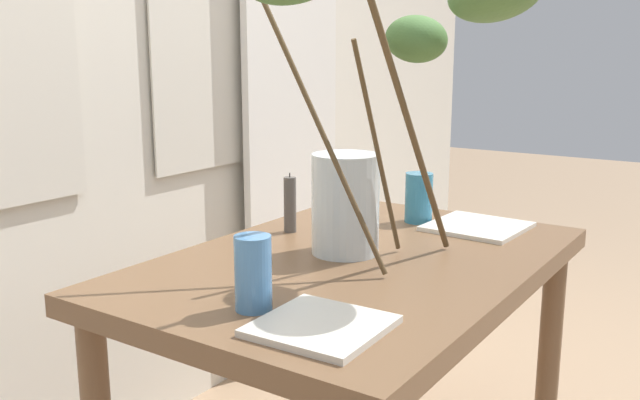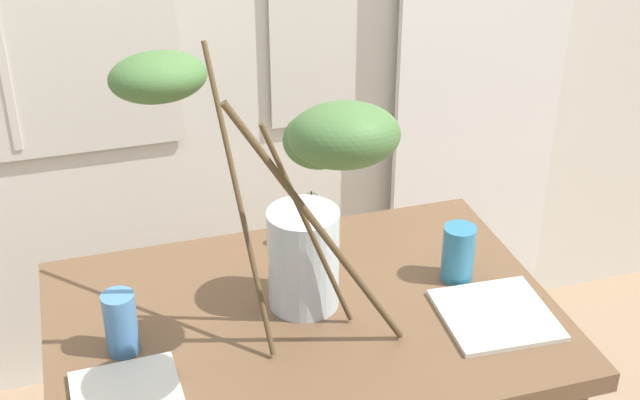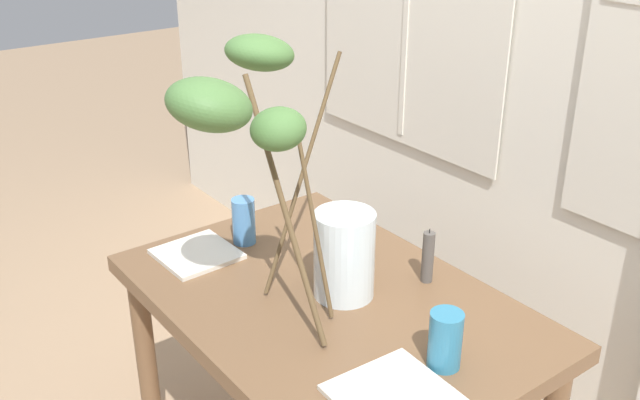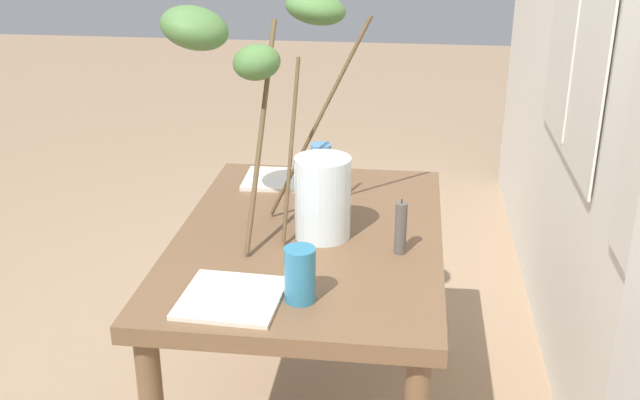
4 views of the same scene
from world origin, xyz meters
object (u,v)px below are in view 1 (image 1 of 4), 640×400
Objects in this scene: drinking_glass_blue_left at (253,273)px; pillar_candle at (290,205)px; plate_square_left at (321,326)px; dining_table at (356,295)px; drinking_glass_blue_right at (419,198)px; vase_with_branches at (375,110)px; plate_square_right at (477,226)px.

pillar_candle reaches higher than drinking_glass_blue_left.
plate_square_left is 1.33× the size of pillar_candle.
pillar_candle reaches higher than dining_table.
plate_square_left is (-0.42, -0.18, 0.10)m from dining_table.
plate_square_left is at bearing -165.62° from drinking_glass_blue_right.
dining_table is at bearing -110.09° from pillar_candle.
plate_square_left is (-0.01, -0.16, -0.07)m from drinking_glass_blue_left.
drinking_glass_blue_left is at bearing 86.40° from plate_square_left.
dining_table is at bearing -175.36° from drinking_glass_blue_right.
vase_with_branches is at bearing -124.69° from dining_table.
drinking_glass_blue_left is 0.81m from drinking_glass_blue_right.
plate_square_left is at bearing -93.60° from drinking_glass_blue_left.
vase_with_branches is at bearing 15.79° from plate_square_left.
vase_with_branches is 4.68× the size of drinking_glass_blue_left.
plate_square_right is (0.84, 0.04, -0.00)m from plate_square_left.
drinking_glass_blue_right reaches higher than plate_square_left.
pillar_candle is (0.51, 0.29, 0.00)m from drinking_glass_blue_left.
plate_square_left is (-0.82, -0.21, -0.06)m from drinking_glass_blue_right.
drinking_glass_blue_right is at bearing 14.38° from plate_square_left.
plate_square_left is at bearing -157.08° from dining_table.
plate_square_right is (0.83, -0.12, -0.07)m from drinking_glass_blue_left.
pillar_candle is (0.52, 0.45, 0.07)m from plate_square_left.
plate_square_left is at bearing -177.42° from plate_square_right.
plate_square_left is (-0.37, -0.10, -0.35)m from vase_with_branches.
plate_square_left is at bearing -164.21° from vase_with_branches.
drinking_glass_blue_right is 0.58× the size of plate_square_right.
pillar_candle is (-0.30, 0.24, 0.00)m from drinking_glass_blue_right.
drinking_glass_blue_left is at bearing -177.88° from dining_table.
pillar_candle reaches higher than plate_square_right.
vase_with_branches is at bearing 171.94° from plate_square_right.
drinking_glass_blue_left is at bearing 171.46° from plate_square_right.
vase_with_branches is at bearing -9.16° from drinking_glass_blue_left.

